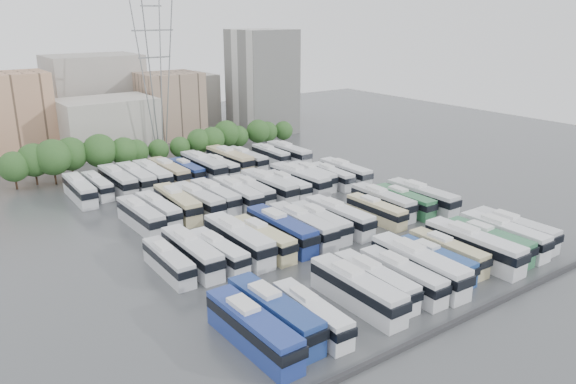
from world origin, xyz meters
TOP-DOWN VIEW (x-y plane):
  - ground at (0.00, 0.00)m, footprint 220.00×220.00m
  - parapet at (0.00, -33.00)m, footprint 56.00×0.50m
  - tree_line at (-4.29, 42.10)m, footprint 63.75×7.99m
  - city_buildings at (-7.46, 71.86)m, footprint 102.00×35.00m
  - apartment_tower at (34.00, 58.00)m, footprint 14.00×14.00m
  - electricity_pylon at (2.00, 50.00)m, footprint 9.00×6.91m
  - bus_r0_s0 at (-21.37, -24.39)m, footprint 2.98×13.09m
  - bus_r0_s1 at (-18.16, -23.24)m, footprint 3.09×13.19m
  - bus_r0_s2 at (-14.87, -24.99)m, footprint 2.96×11.26m
  - bus_r0_s4 at (-8.14, -24.29)m, footprint 3.02×13.01m
  - bus_r0_s5 at (-4.89, -23.69)m, footprint 3.02×11.96m
  - bus_r0_s6 at (-1.54, -24.59)m, footprint 2.86×11.92m
  - bus_r0_s7 at (1.63, -24.23)m, footprint 3.56×13.76m
  - bus_r0_s8 at (4.96, -23.84)m, footprint 2.41×11.02m
  - bus_r0_s9 at (8.11, -23.20)m, footprint 2.64×11.25m
  - bus_r0_s10 at (11.57, -24.43)m, footprint 2.99×13.67m
  - bus_r0_s11 at (14.93, -24.28)m, footprint 2.83×12.14m
  - bus_r0_s12 at (18.25, -24.24)m, footprint 2.99×12.64m
  - bus_r0_s13 at (21.24, -23.89)m, footprint 2.78×12.26m
  - bus_r1_s0 at (-21.27, -5.30)m, footprint 2.60×10.99m
  - bus_r1_s1 at (-18.04, -5.04)m, footprint 2.91×12.61m
  - bus_r1_s2 at (-15.03, -6.35)m, footprint 2.85×11.32m
  - bus_r1_s3 at (-11.46, -5.28)m, footprint 3.02×13.59m
  - bus_r1_s4 at (-8.42, -6.30)m, footprint 2.97×12.11m
  - bus_r1_s5 at (-4.90, -5.60)m, footprint 2.93×13.37m
  - bus_r1_s6 at (-1.61, -5.96)m, footprint 2.98×13.05m
  - bus_r1_s7 at (1.66, -5.89)m, footprint 2.94×11.83m
  - bus_r1_s8 at (5.01, -6.11)m, footprint 2.94×12.68m
  - bus_r1_s10 at (11.64, -6.97)m, footprint 2.44×10.94m
  - bus_r1_s11 at (15.00, -4.93)m, footprint 3.01×12.40m
  - bus_r1_s12 at (18.28, -6.44)m, footprint 2.81×11.57m
  - bus_r1_s13 at (21.47, -7.26)m, footprint 2.93×13.01m
  - bus_r2_s1 at (-18.17, 11.14)m, footprint 2.87×12.30m
  - bus_r2_s2 at (-14.88, 12.45)m, footprint 2.76×11.66m
  - bus_r2_s3 at (-11.52, 12.95)m, footprint 3.40×13.10m
  - bus_r2_s4 at (-8.37, 12.33)m, footprint 3.41×12.84m
  - bus_r2_s5 at (-4.98, 12.75)m, footprint 2.80×12.43m
  - bus_r2_s6 at (-1.65, 11.31)m, footprint 3.27×12.79m
  - bus_r2_s7 at (1.53, 12.05)m, footprint 3.04×11.67m
  - bus_r2_s8 at (4.76, 11.75)m, footprint 3.26×13.39m
  - bus_r2_s9 at (8.17, 11.26)m, footprint 2.68×11.47m
  - bus_r2_s10 at (11.39, 11.91)m, footprint 3.62×13.74m
  - bus_r2_s11 at (15.01, 13.04)m, footprint 2.92×12.00m
  - bus_r2_s12 at (18.20, 11.32)m, footprint 2.95×11.16m
  - bus_r2_s13 at (21.53, 11.27)m, footprint 2.85×12.23m
  - bus_r3_s0 at (-21.64, 29.16)m, footprint 3.06×12.45m
  - bus_r3_s1 at (-18.25, 30.59)m, footprint 2.38×10.88m
  - bus_r3_s2 at (-14.76, 30.20)m, footprint 2.84×12.92m
  - bus_r3_s3 at (-11.54, 29.95)m, footprint 2.90×12.91m
  - bus_r3_s4 at (-8.38, 30.09)m, footprint 2.92×12.77m
  - bus_r3_s5 at (-5.17, 30.13)m, footprint 2.97×12.84m
  - bus_r3_s6 at (-1.53, 30.10)m, footprint 2.43×11.03m
  - bus_r3_s7 at (1.73, 29.70)m, footprint 3.03×13.70m
  - bus_r3_s8 at (5.02, 29.12)m, footprint 2.85×11.02m
  - bus_r3_s9 at (8.38, 31.11)m, footprint 3.48×13.66m
  - bus_r3_s10 at (11.47, 30.17)m, footprint 3.26×12.42m
  - bus_r3_s12 at (17.93, 30.67)m, footprint 2.58×11.23m
  - bus_r3_s13 at (21.36, 28.97)m, footprint 2.82×12.60m

SIDE VIEW (x-z plane):
  - ground at x=0.00m, z-range 0.00..0.00m
  - parapet at x=0.00m, z-range 0.00..0.50m
  - bus_r3_s1 at x=-18.25m, z-range -0.03..3.38m
  - bus_r1_s10 at x=11.64m, z-range -0.03..3.40m
  - bus_r3_s8 at x=5.02m, z-range -0.03..3.40m
  - bus_r1_s0 at x=-21.27m, z-range -0.03..3.40m
  - bus_r0_s8 at x=4.96m, z-range -0.03..3.43m
  - bus_r3_s6 at x=-1.53m, z-range -0.03..3.43m
  - bus_r2_s12 at x=18.20m, z-range -0.03..3.44m
  - bus_r0_s2 at x=-14.87m, z-range -0.03..3.47m
  - bus_r3_s12 at x=17.93m, z-range -0.03..3.48m
  - bus_r0_s9 at x=8.11m, z-range -0.03..3.49m
  - bus_r1_s2 at x=-15.03m, z-range -0.03..3.49m
  - bus_r2_s9 at x=8.17m, z-range -0.03..3.56m
  - bus_r1_s12 at x=18.28m, z-range -0.03..3.58m
  - bus_r2_s7 at x=1.53m, z-range -0.03..3.60m
  - bus_r2_s2 at x=-14.88m, z-range -0.03..3.61m
  - bus_r1_s7 at x=1.66m, z-range -0.03..3.66m
  - bus_r0_s6 at x=-1.54m, z-range -0.03..3.69m
  - bus_r0_s5 at x=-4.89m, z-range -0.03..3.69m
  - bus_r2_s11 at x=15.01m, z-range -0.03..3.71m
  - bus_r1_s4 at x=-8.42m, z-range -0.03..3.74m
  - bus_r0_s11 at x=14.93m, z-range -0.03..3.76m
  - bus_r2_s13 at x=21.53m, z-range -0.03..3.79m
  - bus_r0_s13 at x=21.24m, z-range -0.03..3.81m
  - bus_r2_s1 at x=-18.17m, z-range -0.03..3.81m
  - bus_r3_s10 at x=11.47m, z-range -0.04..3.83m
  - bus_r1_s11 at x=15.00m, z-range -0.04..3.83m
  - bus_r3_s0 at x=-21.64m, z-range -0.04..3.85m
  - bus_r2_s5 at x=-4.98m, z-range -0.04..3.86m
  - bus_r1_s1 at x=-18.04m, z-range -0.04..3.91m
  - bus_r3_s13 at x=21.36m, z-range -0.04..3.91m
  - bus_r0_s12 at x=18.25m, z-range -0.04..3.91m
  - bus_r1_s8 at x=5.01m, z-range -0.04..3.93m
  - bus_r2_s6 at x=-1.65m, z-range -0.04..3.95m
  - bus_r2_s4 at x=-8.37m, z-range -0.04..3.95m
  - bus_r3_s4 at x=-8.38m, z-range -0.04..3.96m
  - bus_r3_s5 at x=-5.17m, z-range -0.04..3.98m
  - bus_r3_s3 at x=-11.54m, z-range -0.04..4.01m
  - bus_r3_s2 at x=-14.76m, z-range -0.04..4.02m
  - bus_r0_s4 at x=-8.14m, z-range -0.04..4.03m
  - bus_r1_s13 at x=21.47m, z-range -0.04..4.04m
  - bus_r2_s3 at x=-11.52m, z-range -0.04..4.04m
  - bus_r1_s6 at x=-1.61m, z-range -0.04..4.05m
  - bus_r0_s0 at x=-21.37m, z-range -0.04..4.06m
  - bus_r0_s1 at x=-18.16m, z-range -0.04..4.09m
  - bus_r2_s8 at x=4.76m, z-range -0.04..4.14m
  - bus_r1_s5 at x=-4.90m, z-range -0.04..4.15m
  - bus_r3_s9 at x=8.38m, z-range -0.04..4.22m
  - bus_r1_s3 at x=-11.46m, z-range -0.04..4.22m
  - bus_r2_s10 at x=11.39m, z-range -0.04..4.23m
  - bus_r0_s7 at x=1.63m, z-range -0.04..4.24m
  - bus_r0_s10 at x=11.57m, z-range -0.04..4.25m
  - bus_r3_s7 at x=1.73m, z-range -0.04..4.26m
  - tree_line at x=-4.29m, z-range 0.17..8.52m
  - city_buildings at x=-7.46m, z-range -2.13..17.87m
  - apartment_tower at x=34.00m, z-range 0.00..26.00m
  - electricity_pylon at x=2.00m, z-range 1.75..35.57m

